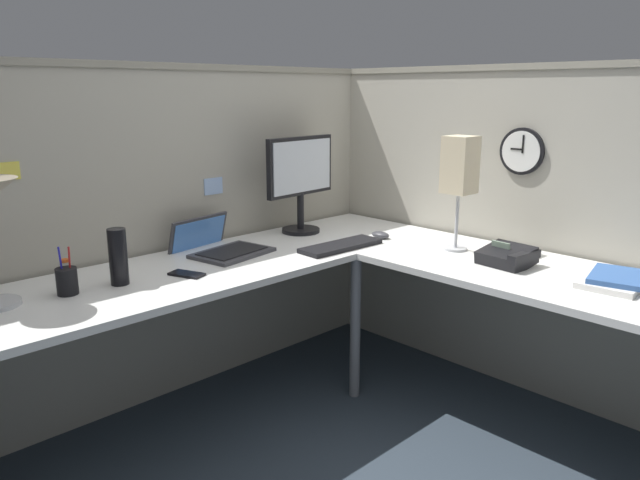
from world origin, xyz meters
TOP-DOWN VIEW (x-y plane):
  - ground_plane at (0.00, 0.00)m, footprint 6.80×6.80m
  - cubicle_wall_back at (-0.36, 0.87)m, footprint 2.57×0.12m
  - cubicle_wall_right at (0.87, -0.27)m, footprint 0.12×2.37m
  - desk at (-0.15, -0.05)m, footprint 2.35×2.15m
  - monitor at (0.25, 0.64)m, footprint 0.46×0.20m
  - laptop at (-0.29, 0.62)m, footprint 0.40×0.43m
  - keyboard at (0.16, 0.26)m, footprint 0.44×0.16m
  - computer_mouse at (0.45, 0.26)m, footprint 0.06×0.10m
  - pen_cup at (-1.04, 0.50)m, footprint 0.08×0.08m
  - cell_phone at (-0.60, 0.40)m, footprint 0.11×0.16m
  - thermos_flask at (-0.85, 0.48)m, footprint 0.07×0.07m
  - office_phone at (0.46, -0.44)m, footprint 0.21×0.22m
  - book_stack at (0.51, -0.86)m, footprint 0.31×0.25m
  - desk_lamp_paper at (0.52, -0.14)m, footprint 0.13×0.13m
  - wall_clock at (0.82, -0.28)m, footprint 0.04×0.22m
  - pinned_note_leftmost at (-1.10, 0.82)m, footprint 0.09×0.00m
  - pinned_note_middle at (-0.17, 0.82)m, footprint 0.11×0.00m

SIDE VIEW (x-z plane):
  - ground_plane at x=0.00m, z-range 0.00..0.00m
  - desk at x=-0.15m, z-range 0.27..1.00m
  - cell_phone at x=-0.60m, z-range 0.73..0.74m
  - keyboard at x=0.16m, z-range 0.73..0.75m
  - computer_mouse at x=0.45m, z-range 0.73..0.76m
  - book_stack at x=0.51m, z-range 0.73..0.77m
  - laptop at x=-0.29m, z-range 0.65..0.86m
  - office_phone at x=0.46m, z-range 0.71..0.82m
  - pen_cup at x=-1.04m, z-range 0.69..0.87m
  - cubicle_wall_back at x=-0.36m, z-range 0.00..1.58m
  - cubicle_wall_right at x=0.87m, z-range 0.00..1.58m
  - thermos_flask at x=-0.85m, z-range 0.73..0.95m
  - pinned_note_middle at x=-0.17m, z-range 0.96..1.04m
  - monitor at x=0.25m, z-range 0.77..1.27m
  - desk_lamp_paper at x=0.52m, z-range 0.85..1.38m
  - pinned_note_leftmost at x=-1.10m, z-range 1.13..1.19m
  - wall_clock at x=0.82m, z-range 1.07..1.29m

